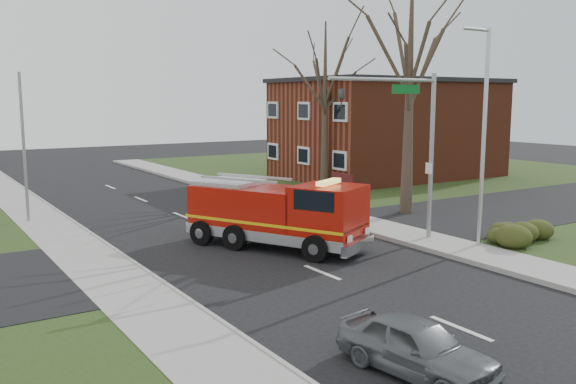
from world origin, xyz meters
TOP-DOWN VIEW (x-y plane):
  - ground at (0.00, 0.00)m, footprint 120.00×120.00m
  - sidewalk_right at (6.20, 0.00)m, footprint 2.40×80.00m
  - sidewalk_left at (-6.20, 0.00)m, footprint 2.40×80.00m
  - brick_building at (19.00, 18.00)m, footprint 15.40×10.40m
  - health_center_sign at (10.50, 12.50)m, footprint 0.12×2.00m
  - hedge_corner at (9.00, -1.00)m, footprint 2.80×2.00m
  - bare_tree_near at (9.50, 6.00)m, footprint 6.00×6.00m
  - bare_tree_far at (11.00, 15.00)m, footprint 5.25×5.25m
  - traffic_signal_mast at (5.21, 1.50)m, footprint 5.29×0.18m
  - streetlight_pole at (7.14, -0.50)m, footprint 1.48×0.16m
  - utility_pole_far at (-6.80, 14.00)m, footprint 0.14×0.14m
  - fire_engine at (0.61, 3.82)m, footprint 5.29×7.34m
  - parked_car_maroon at (-2.80, -7.25)m, footprint 1.99×3.81m

SIDE VIEW (x-z plane):
  - ground at x=0.00m, z-range 0.00..0.00m
  - sidewalk_right at x=6.20m, z-range 0.00..0.15m
  - sidewalk_left at x=-6.20m, z-range 0.00..0.15m
  - hedge_corner at x=9.00m, z-range 0.13..1.03m
  - parked_car_maroon at x=-2.80m, z-range 0.00..1.24m
  - health_center_sign at x=10.50m, z-range 0.18..1.58m
  - fire_engine at x=0.61m, z-range -0.13..2.70m
  - utility_pole_far at x=-6.80m, z-range 0.00..7.00m
  - brick_building at x=19.00m, z-range 0.03..7.28m
  - streetlight_pole at x=7.14m, z-range 0.35..8.75m
  - traffic_signal_mast at x=5.21m, z-range 1.31..8.11m
  - bare_tree_far at x=11.00m, z-range 1.24..11.74m
  - bare_tree_near at x=9.50m, z-range 1.41..13.41m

